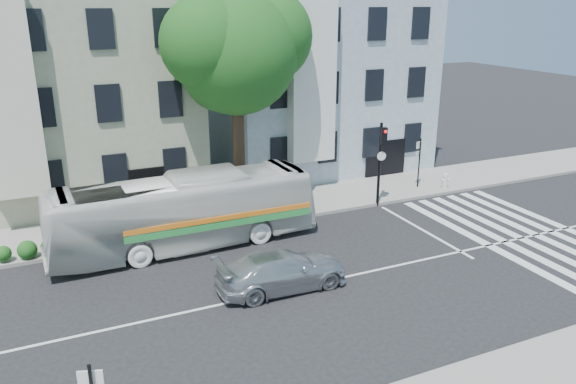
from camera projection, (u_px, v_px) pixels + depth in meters
ground at (320, 283)px, 20.43m from camera, size 120.00×120.00×0.00m
sidewalk_far at (244, 210)px, 27.30m from camera, size 80.00×4.00×0.15m
building_left at (67, 88)px, 28.86m from camera, size 12.00×10.00×11.00m
building_right at (310, 74)px, 34.33m from camera, size 12.00×10.00×11.00m
street_tree at (235, 45)px, 25.47m from camera, size 7.30×5.90×11.10m
bus at (184, 212)px, 23.01m from camera, size 2.94×11.08×3.07m
sedan at (282, 270)px, 19.85m from camera, size 1.97×4.77×1.38m
hedge at (117, 236)px, 23.26m from camera, size 8.45×2.87×0.70m
traffic_signal at (381, 154)px, 27.17m from camera, size 0.44×0.53×4.22m
fire_hydrant at (445, 180)px, 30.26m from camera, size 0.48×0.28×0.84m
far_sign_pole at (419, 156)px, 30.04m from camera, size 0.47×0.24×2.70m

